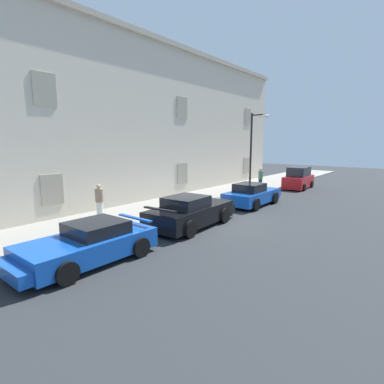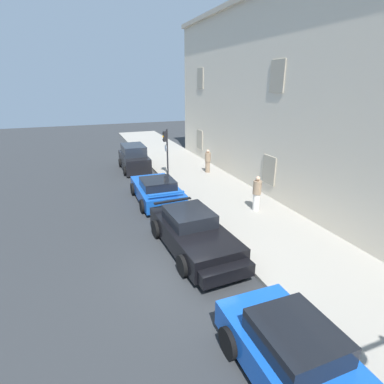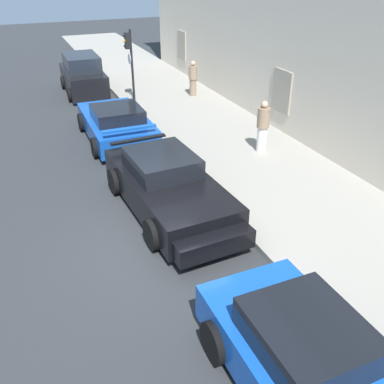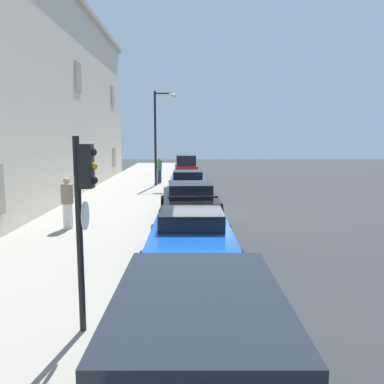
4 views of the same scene
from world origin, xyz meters
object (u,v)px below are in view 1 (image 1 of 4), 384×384
object	(u,v)px
sportscar_yellow_flank	(193,212)
hatchback_parked	(298,179)
sportscar_red_lead	(84,245)
street_lamp	(256,138)
pedestrian_bystander	(260,179)
pedestrian_admiring	(99,201)
sportscar_white_middle	(253,195)

from	to	relation	value
sportscar_yellow_flank	hatchback_parked	distance (m)	14.54
sportscar_yellow_flank	hatchback_parked	xyz separation A→B (m)	(14.54, 0.13, 0.16)
sportscar_red_lead	street_lamp	size ratio (longest dim) A/B	0.81
pedestrian_bystander	pedestrian_admiring	bearing A→B (deg)	170.66
sportscar_red_lead	street_lamp	bearing A→B (deg)	6.07
pedestrian_admiring	pedestrian_bystander	distance (m)	13.37
sportscar_red_lead	pedestrian_admiring	world-z (taller)	pedestrian_admiring
pedestrian_admiring	street_lamp	bearing A→B (deg)	-11.96
hatchback_parked	pedestrian_admiring	xyz separation A→B (m)	(-16.79, 3.91, 0.19)
sportscar_yellow_flank	pedestrian_admiring	distance (m)	4.64
sportscar_red_lead	hatchback_parked	bearing A→B (deg)	0.45
hatchback_parked	street_lamp	world-z (taller)	street_lamp
sportscar_red_lead	sportscar_white_middle	world-z (taller)	sportscar_white_middle
street_lamp	pedestrian_admiring	distance (m)	12.33
hatchback_parked	pedestrian_bystander	distance (m)	4.00
sportscar_red_lead	sportscar_white_middle	distance (m)	11.71
sportscar_white_middle	street_lamp	xyz separation A→B (m)	(3.36, 1.56, 3.50)
pedestrian_admiring	pedestrian_bystander	world-z (taller)	pedestrian_bystander
hatchback_parked	pedestrian_admiring	size ratio (longest dim) A/B	2.23
hatchback_parked	pedestrian_admiring	bearing A→B (deg)	166.88
sportscar_white_middle	hatchback_parked	size ratio (longest dim) A/B	1.22
hatchback_parked	pedestrian_bystander	size ratio (longest dim) A/B	2.21
sportscar_white_middle	pedestrian_admiring	size ratio (longest dim) A/B	2.73
sportscar_red_lead	sportscar_yellow_flank	xyz separation A→B (m)	(5.64, 0.02, 0.06)
sportscar_white_middle	sportscar_yellow_flank	bearing A→B (deg)	-179.85
sportscar_red_lead	pedestrian_bystander	world-z (taller)	pedestrian_bystander
hatchback_parked	sportscar_yellow_flank	bearing A→B (deg)	-179.47
hatchback_parked	sportscar_red_lead	bearing A→B (deg)	-179.55
sportscar_white_middle	pedestrian_bystander	world-z (taller)	pedestrian_bystander
sportscar_red_lead	street_lamp	distance (m)	15.56
hatchback_parked	pedestrian_bystander	xyz separation A→B (m)	(-3.60, 1.74, 0.22)
sportscar_red_lead	pedestrian_admiring	distance (m)	5.32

